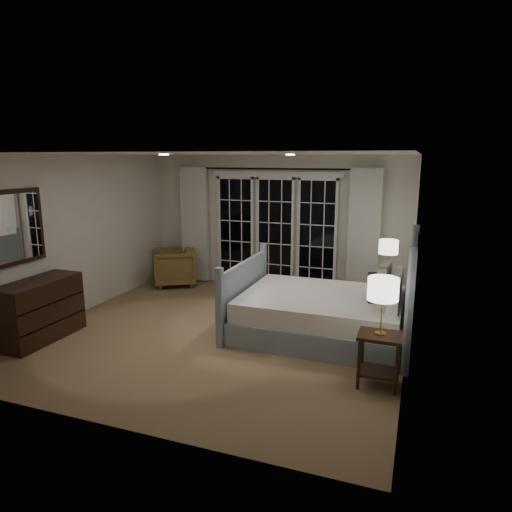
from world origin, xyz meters
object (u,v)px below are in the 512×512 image
(dresser, at_px, (40,310))
(armchair, at_px, (174,267))
(lamp_right, at_px, (389,247))
(nightstand_right, at_px, (386,289))
(lamp_left, at_px, (383,289))
(nightstand_left, at_px, (379,352))
(bed, at_px, (326,312))

(dresser, bearing_deg, armchair, 83.66)
(lamp_right, height_order, dresser, lamp_right)
(lamp_right, bearing_deg, dresser, -148.53)
(nightstand_right, bearing_deg, dresser, -148.53)
(nightstand_right, distance_m, dresser, 5.10)
(lamp_left, distance_m, dresser, 4.53)
(nightstand_right, height_order, dresser, dresser)
(lamp_right, bearing_deg, nightstand_left, -87.18)
(armchair, distance_m, dresser, 3.05)
(nightstand_left, distance_m, lamp_left, 0.71)
(bed, xyz_separation_m, dresser, (-3.64, -1.46, 0.07))
(nightstand_right, relative_size, armchair, 0.80)
(armchair, bearing_deg, bed, 33.44)
(nightstand_right, height_order, lamp_right, lamp_right)
(nightstand_left, relative_size, lamp_right, 1.05)
(nightstand_right, distance_m, lamp_right, 0.67)
(lamp_right, bearing_deg, bed, -120.65)
(bed, bearing_deg, nightstand_right, 59.35)
(nightstand_right, bearing_deg, armchair, 174.78)
(nightstand_left, xyz_separation_m, dresser, (-4.47, -0.23, 0.03))
(nightstand_left, xyz_separation_m, nightstand_right, (-0.12, 2.44, 0.02))
(lamp_left, bearing_deg, lamp_right, 92.82)
(bed, height_order, nightstand_left, bed)
(lamp_left, distance_m, armchair, 5.05)
(bed, distance_m, nightstand_left, 1.49)
(nightstand_right, distance_m, armchair, 4.03)
(nightstand_left, relative_size, dresser, 0.51)
(nightstand_left, distance_m, dresser, 4.48)
(armchair, height_order, dresser, dresser)
(lamp_right, distance_m, dresser, 5.15)
(bed, relative_size, nightstand_right, 3.76)
(bed, height_order, armchair, bed)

